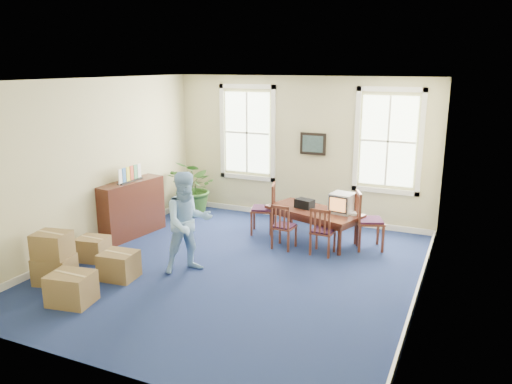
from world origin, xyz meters
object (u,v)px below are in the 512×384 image
at_px(conference_table, 313,225).
at_px(cardboard_boxes, 69,256).
at_px(man, 188,223).
at_px(credenza, 131,207).
at_px(chair_near_left, 284,226).
at_px(potted_plant, 195,188).
at_px(crt_tv, 342,203).

xyz_separation_m(conference_table, cardboard_boxes, (-2.97, -3.52, 0.13)).
height_order(conference_table, man, man).
bearing_deg(credenza, man, -20.37).
bearing_deg(chair_near_left, conference_table, -116.21).
relative_size(conference_table, credenza, 1.23).
bearing_deg(cardboard_boxes, credenza, 103.09).
distance_m(credenza, potted_plant, 1.85).
height_order(crt_tv, chair_near_left, crt_tv).
bearing_deg(cardboard_boxes, man, 38.13).
bearing_deg(credenza, crt_tv, 25.34).
bearing_deg(chair_near_left, credenza, 15.66).
relative_size(crt_tv, credenza, 0.30).
xyz_separation_m(man, credenza, (-2.04, 1.09, -0.27)).
bearing_deg(potted_plant, cardboard_boxes, -88.70).
bearing_deg(credenza, potted_plant, 84.13).
distance_m(conference_table, credenza, 3.73).
relative_size(conference_table, potted_plant, 1.43).
xyz_separation_m(crt_tv, credenza, (-4.06, -1.28, -0.23)).
xyz_separation_m(credenza, potted_plant, (0.44, 1.80, 0.06)).
bearing_deg(man, potted_plant, 69.72).
height_order(conference_table, cardboard_boxes, cardboard_boxes).
xyz_separation_m(crt_tv, chair_near_left, (-0.94, -0.68, -0.39)).
xyz_separation_m(chair_near_left, potted_plant, (-2.68, 1.20, 0.21)).
height_order(credenza, potted_plant, potted_plant).
distance_m(crt_tv, chair_near_left, 1.22).
height_order(conference_table, potted_plant, potted_plant).
bearing_deg(crt_tv, potted_plant, -177.62).
height_order(conference_table, crt_tv, crt_tv).
xyz_separation_m(chair_near_left, man, (-1.08, -1.69, 0.42)).
height_order(man, credenza, man).
relative_size(man, cardboard_boxes, 1.11).
bearing_deg(chair_near_left, cardboard_boxes, 52.75).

